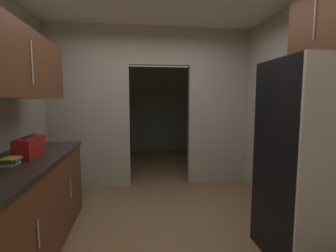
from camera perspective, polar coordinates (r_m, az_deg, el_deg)
The scene contains 9 objects.
ground at distance 2.84m, azimuth -0.96°, elevation -25.03°, with size 20.00×20.00×0.00m, color brown.
kitchen_partition at distance 4.13m, azimuth -4.48°, elevation 5.55°, with size 3.36×0.12×2.67m.
adjoining_room_shell at distance 6.03m, azimuth -5.18°, elevation 4.84°, with size 3.36×2.81×2.67m.
refrigerator at distance 2.57m, azimuth 30.25°, elevation -7.23°, with size 0.71×0.74×1.82m.
lower_cabinet_run at distance 2.70m, azimuth -31.54°, elevation -16.74°, with size 0.68×2.11×0.92m.
upper_cabinet_counterside at distance 2.53m, azimuth -33.29°, elevation 12.48°, with size 0.36×1.90×0.61m.
upper_cabinet_fridgeside at distance 2.84m, azimuth 34.33°, elevation 21.08°, with size 0.36×0.78×0.79m.
boombox at distance 2.74m, azimuth -29.78°, elevation -4.29°, with size 0.17×0.42×0.22m.
book_stack at distance 2.47m, azimuth -33.06°, elevation -6.94°, with size 0.15×0.17×0.07m.
Camera 1 is at (-0.29, -2.41, 1.47)m, focal length 25.90 mm.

